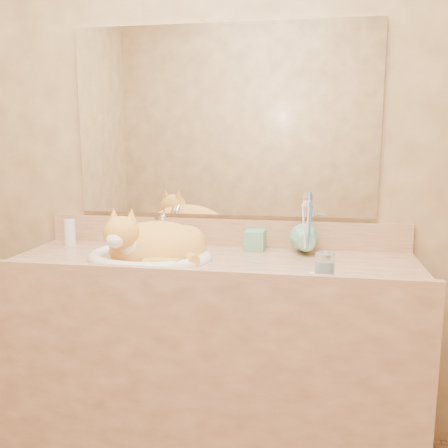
% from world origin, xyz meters
% --- Properties ---
extents(wall_back, '(2.40, 0.02, 2.50)m').
position_xyz_m(wall_back, '(0.00, 1.00, 1.25)').
color(wall_back, olive).
rests_on(wall_back, ground).
extents(vanity_counter, '(1.60, 0.55, 0.85)m').
position_xyz_m(vanity_counter, '(0.00, 0.72, 0.42)').
color(vanity_counter, '#935F41').
rests_on(vanity_counter, floor).
extents(mirror, '(1.30, 0.02, 0.80)m').
position_xyz_m(mirror, '(0.00, 0.99, 1.39)').
color(mirror, white).
rests_on(mirror, wall_back).
extents(sink_basin, '(0.53, 0.46, 0.15)m').
position_xyz_m(sink_basin, '(-0.25, 0.70, 0.93)').
color(sink_basin, white).
rests_on(sink_basin, vanity_counter).
extents(faucet, '(0.06, 0.12, 0.16)m').
position_xyz_m(faucet, '(-0.25, 0.89, 0.93)').
color(faucet, silver).
rests_on(faucet, vanity_counter).
extents(cat, '(0.42, 0.35, 0.22)m').
position_xyz_m(cat, '(-0.24, 0.71, 0.91)').
color(cat, orange).
rests_on(cat, sink_basin).
extents(soap_dispenser, '(0.09, 0.09, 0.19)m').
position_xyz_m(soap_dispenser, '(0.14, 0.89, 0.94)').
color(soap_dispenser, '#69A98D').
rests_on(soap_dispenser, vanity_counter).
extents(toothbrush_cup, '(0.13, 0.13, 0.11)m').
position_xyz_m(toothbrush_cup, '(0.37, 0.82, 0.91)').
color(toothbrush_cup, '#69A98D').
rests_on(toothbrush_cup, vanity_counter).
extents(toothbrushes, '(0.04, 0.04, 0.23)m').
position_xyz_m(toothbrushes, '(0.37, 0.82, 0.99)').
color(toothbrushes, silver).
rests_on(toothbrushes, toothbrush_cup).
extents(saucer, '(0.12, 0.12, 0.01)m').
position_xyz_m(saucer, '(0.43, 0.53, 0.85)').
color(saucer, white).
rests_on(saucer, vanity_counter).
extents(water_glass, '(0.07, 0.07, 0.08)m').
position_xyz_m(water_glass, '(0.43, 0.53, 0.90)').
color(water_glass, white).
rests_on(water_glass, saucer).
extents(lotion_bottle, '(0.05, 0.05, 0.11)m').
position_xyz_m(lotion_bottle, '(-0.67, 0.88, 0.91)').
color(lotion_bottle, silver).
rests_on(lotion_bottle, vanity_counter).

